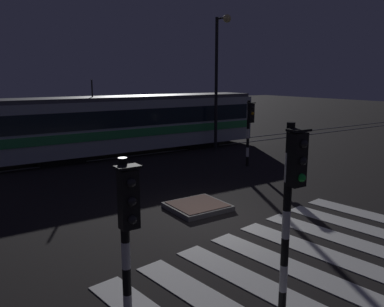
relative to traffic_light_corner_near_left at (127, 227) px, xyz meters
The scene contains 10 objects.
ground_plane 6.24m from the traffic_light_corner_near_left, 36.16° to the left, with size 120.00×120.00×0.00m, color black.
rail_near 14.99m from the traffic_light_corner_near_left, 71.33° to the left, with size 80.00×0.12×0.03m, color #59595E.
rail_far 16.35m from the traffic_light_corner_near_left, 72.95° to the left, with size 80.00×0.12×0.03m, color #59595E.
crosswalk_zebra 5.20m from the traffic_light_corner_near_left, ahead, with size 9.50×5.68×0.02m.
traffic_island 7.05m from the traffic_light_corner_near_left, 46.45° to the left, with size 1.81×1.69×0.18m.
traffic_light_corner_near_left is the anchor object (origin of this frame).
traffic_light_kerb_mid_left 2.77m from the traffic_light_corner_near_left, 18.23° to the right, with size 0.36×0.42×3.55m.
traffic_light_corner_far_right 13.48m from the traffic_light_corner_near_left, 40.23° to the left, with size 0.36×0.42×3.19m.
street_lamp_trackside_right 17.35m from the traffic_light_corner_near_left, 47.91° to the left, with size 0.44×1.21×7.60m.
tram 16.39m from the traffic_light_corner_near_left, 64.44° to the left, with size 15.55×2.58×4.15m.
Camera 1 is at (-7.02, -8.64, 4.28)m, focal length 36.35 mm.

